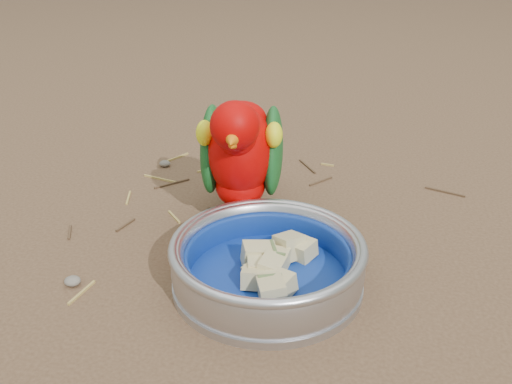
# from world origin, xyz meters

# --- Properties ---
(ground) EXTENTS (60.00, 60.00, 0.00)m
(ground) POSITION_xyz_m (0.00, 0.00, 0.00)
(ground) COLOR brown
(food_bowl) EXTENTS (0.23, 0.23, 0.02)m
(food_bowl) POSITION_xyz_m (-0.02, 0.01, 0.01)
(food_bowl) COLOR #B2B2BA
(food_bowl) RESTS_ON ground
(bowl_wall) EXTENTS (0.23, 0.23, 0.04)m
(bowl_wall) POSITION_xyz_m (-0.02, 0.01, 0.04)
(bowl_wall) COLOR #B2B2BA
(bowl_wall) RESTS_ON food_bowl
(fruit_wedges) EXTENTS (0.14, 0.14, 0.03)m
(fruit_wedges) POSITION_xyz_m (-0.02, 0.01, 0.03)
(fruit_wedges) COLOR #C8B981
(fruit_wedges) RESTS_ON food_bowl
(lory_parrot) EXTENTS (0.14, 0.25, 0.20)m
(lory_parrot) POSITION_xyz_m (-0.08, 0.16, 0.10)
(lory_parrot) COLOR #B30100
(lory_parrot) RESTS_ON ground
(ground_debris) EXTENTS (0.90, 0.80, 0.01)m
(ground_debris) POSITION_xyz_m (0.02, 0.05, 0.00)
(ground_debris) COLOR #AD9148
(ground_debris) RESTS_ON ground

